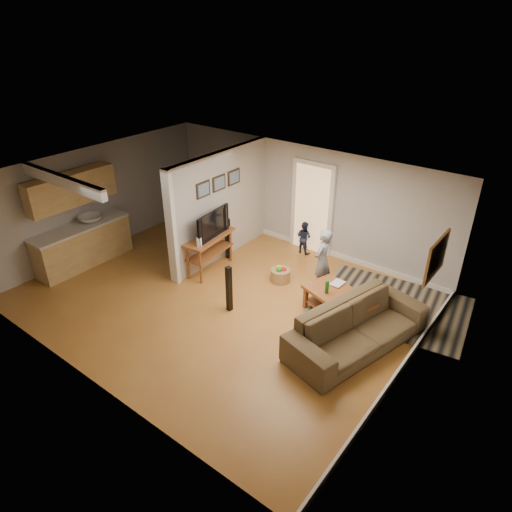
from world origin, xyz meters
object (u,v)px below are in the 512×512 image
(speaker_right, at_px, (228,239))
(toy_basket, at_px, (280,275))
(tv_console, at_px, (210,240))
(child, at_px, (320,289))
(speaker_left, at_px, (229,289))
(coffee_table, at_px, (339,299))
(sofa, at_px, (355,345))
(toddler, at_px, (303,252))

(speaker_right, distance_m, toy_basket, 1.62)
(tv_console, relative_size, child, 1.00)
(speaker_left, relative_size, child, 0.70)
(speaker_right, bearing_deg, coffee_table, 13.41)
(tv_console, height_order, toy_basket, tv_console)
(sofa, distance_m, toy_basket, 2.47)
(speaker_left, xyz_separation_m, toy_basket, (0.17, 1.49, -0.33))
(toy_basket, bearing_deg, toddler, 102.44)
(toy_basket, bearing_deg, speaker_left, -96.69)
(sofa, distance_m, coffee_table, 0.95)
(speaker_right, height_order, toddler, speaker_right)
(speaker_left, relative_size, toy_basket, 2.29)
(speaker_right, xyz_separation_m, toy_basket, (1.57, -0.11, -0.34))
(sofa, distance_m, speaker_left, 2.54)
(coffee_table, relative_size, tv_console, 1.07)
(sofa, relative_size, speaker_right, 2.66)
(toy_basket, relative_size, child, 0.31)
(coffee_table, bearing_deg, speaker_right, 170.77)
(sofa, height_order, tv_console, tv_console)
(sofa, height_order, toy_basket, sofa)
(child, bearing_deg, toddler, -140.26)
(toy_basket, bearing_deg, sofa, -23.12)
(tv_console, xyz_separation_m, speaker_left, (1.33, -0.93, -0.28))
(tv_console, distance_m, toy_basket, 1.72)
(sofa, xyz_separation_m, speaker_right, (-3.84, 1.08, 0.50))
(speaker_left, xyz_separation_m, speaker_right, (-1.40, 1.60, 0.02))
(sofa, relative_size, child, 1.94)
(speaker_right, height_order, child, speaker_right)
(tv_console, relative_size, speaker_left, 1.43)
(tv_console, relative_size, speaker_right, 1.38)
(speaker_right, distance_m, toddler, 1.88)
(toddler, bearing_deg, speaker_left, 97.19)
(coffee_table, xyz_separation_m, tv_console, (-3.12, -0.15, 0.36))
(coffee_table, relative_size, child, 1.07)
(tv_console, relative_size, toddler, 1.72)
(coffee_table, relative_size, toddler, 1.84)
(coffee_table, bearing_deg, tv_console, -177.21)
(coffee_table, distance_m, child, 1.08)
(coffee_table, xyz_separation_m, speaker_right, (-3.19, 0.52, 0.10))
(speaker_right, bearing_deg, speaker_left, -26.18)
(sofa, xyz_separation_m, speaker_left, (-2.44, -0.52, 0.48))
(coffee_table, bearing_deg, child, 139.73)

